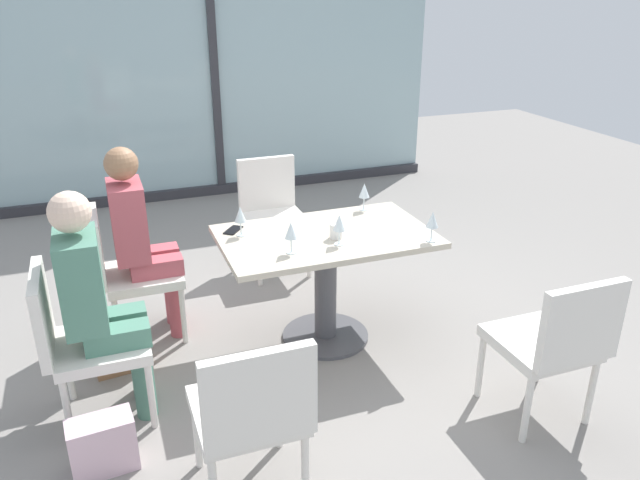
% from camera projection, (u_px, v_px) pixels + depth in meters
% --- Properties ---
extents(ground_plane, '(12.00, 12.00, 0.00)m').
position_uv_depth(ground_plane, '(325.00, 337.00, 4.05)').
color(ground_plane, gray).
extents(window_wall_backdrop, '(4.79, 0.10, 2.70)m').
position_uv_depth(window_wall_backdrop, '(214.00, 80.00, 6.33)').
color(window_wall_backdrop, '#9AB7BC').
rests_on(window_wall_backdrop, ground_plane).
extents(dining_table_main, '(1.29, 0.79, 0.73)m').
position_uv_depth(dining_table_main, '(326.00, 263.00, 3.84)').
color(dining_table_main, '#BCB29E').
rests_on(dining_table_main, ground_plane).
extents(chair_far_left, '(0.50, 0.46, 0.87)m').
position_uv_depth(chair_far_left, '(126.00, 267.00, 3.87)').
color(chair_far_left, silver).
rests_on(chair_far_left, ground_plane).
extents(chair_side_end, '(0.50, 0.46, 0.87)m').
position_uv_depth(chair_side_end, '(80.00, 336.00, 3.12)').
color(chair_side_end, silver).
rests_on(chair_side_end, ground_plane).
extents(chair_front_left, '(0.46, 0.50, 0.87)m').
position_uv_depth(chair_front_left, '(252.00, 410.00, 2.59)').
color(chair_front_left, silver).
rests_on(chair_front_left, ground_plane).
extents(chair_near_window, '(0.46, 0.51, 0.87)m').
position_uv_depth(chair_near_window, '(272.00, 208.00, 4.87)').
color(chair_near_window, silver).
rests_on(chair_near_window, ground_plane).
extents(chair_front_right, '(0.46, 0.50, 0.87)m').
position_uv_depth(chair_front_right, '(555.00, 339.00, 3.09)').
color(chair_front_right, silver).
rests_on(chair_front_right, ground_plane).
extents(person_far_left, '(0.39, 0.34, 1.26)m').
position_uv_depth(person_far_left, '(140.00, 235.00, 3.83)').
color(person_far_left, '#B24C56').
rests_on(person_far_left, ground_plane).
extents(person_side_end, '(0.39, 0.34, 1.26)m').
position_uv_depth(person_side_end, '(97.00, 297.00, 3.08)').
color(person_side_end, '#4C7F6B').
rests_on(person_side_end, ground_plane).
extents(wine_glass_0, '(0.07, 0.07, 0.18)m').
position_uv_depth(wine_glass_0, '(291.00, 231.00, 3.45)').
color(wine_glass_0, silver).
rests_on(wine_glass_0, dining_table_main).
extents(wine_glass_1, '(0.07, 0.07, 0.18)m').
position_uv_depth(wine_glass_1, '(240.00, 215.00, 3.69)').
color(wine_glass_1, silver).
rests_on(wine_glass_1, dining_table_main).
extents(wine_glass_2, '(0.07, 0.07, 0.18)m').
position_uv_depth(wine_glass_2, '(432.00, 220.00, 3.61)').
color(wine_glass_2, silver).
rests_on(wine_glass_2, dining_table_main).
extents(wine_glass_3, '(0.07, 0.07, 0.18)m').
position_uv_depth(wine_glass_3, '(339.00, 223.00, 3.56)').
color(wine_glass_3, silver).
rests_on(wine_glass_3, dining_table_main).
extents(wine_glass_4, '(0.07, 0.07, 0.18)m').
position_uv_depth(wine_glass_4, '(364.00, 191.00, 4.11)').
color(wine_glass_4, silver).
rests_on(wine_glass_4, dining_table_main).
extents(coffee_cup, '(0.08, 0.08, 0.09)m').
position_uv_depth(coffee_cup, '(336.00, 231.00, 3.69)').
color(coffee_cup, white).
rests_on(coffee_cup, dining_table_main).
extents(cell_phone_on_table, '(0.14, 0.16, 0.01)m').
position_uv_depth(cell_phone_on_table, '(233.00, 230.00, 3.81)').
color(cell_phone_on_table, black).
rests_on(cell_phone_on_table, dining_table_main).
extents(handbag_0, '(0.32, 0.19, 0.28)m').
position_uv_depth(handbag_0, '(119.00, 348.00, 3.67)').
color(handbag_0, '#A3704C').
rests_on(handbag_0, ground_plane).
extents(handbag_1, '(0.31, 0.19, 0.28)m').
position_uv_depth(handbag_1, '(103.00, 445.00, 2.91)').
color(handbag_1, beige).
rests_on(handbag_1, ground_plane).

